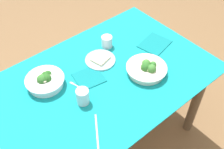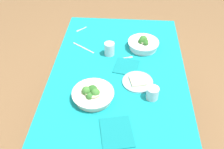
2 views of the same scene
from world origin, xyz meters
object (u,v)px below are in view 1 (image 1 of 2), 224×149
broccoli_bowl_near (147,69)px  fork_by_far_bowl (76,85)px  water_glass_center (107,42)px  water_glass_side (83,96)px  broccoli_bowl_far (45,81)px  napkin_folded_upper (155,44)px  table_knife_left (97,131)px  bread_side_plate (100,60)px  napkin_folded_lower (89,78)px

broccoli_bowl_near → fork_by_far_bowl: broccoli_bowl_near is taller
water_glass_center → water_glass_side: bearing=-144.8°
broccoli_bowl_far → broccoli_bowl_near: (0.55, -0.32, -0.00)m
water_glass_side → napkin_folded_upper: water_glass_side is taller
broccoli_bowl_far → water_glass_side: 0.27m
napkin_folded_upper → water_glass_side: bearing=-172.3°
water_glass_center → table_knife_left: bearing=-133.7°
water_glass_side → napkin_folded_upper: (0.70, 0.09, -0.05)m
water_glass_side → table_knife_left: 0.22m
water_glass_side → broccoli_bowl_far: bearing=111.2°
broccoli_bowl_near → water_glass_center: size_ratio=3.18×
bread_side_plate → napkin_folded_upper: 0.42m
broccoli_bowl_far → napkin_folded_upper: 0.82m
broccoli_bowl_far → napkin_folded_lower: 0.27m
water_glass_side → fork_by_far_bowl: (0.04, 0.13, -0.05)m
water_glass_side → table_knife_left: water_glass_side is taller
broccoli_bowl_far → napkin_folded_lower: bearing=-27.1°
broccoli_bowl_near → fork_by_far_bowl: bearing=154.4°
bread_side_plate → napkin_folded_lower: (-0.15, -0.08, -0.01)m
table_knife_left → fork_by_far_bowl: bearing=-162.7°
broccoli_bowl_far → broccoli_bowl_near: broccoli_bowl_far is taller
bread_side_plate → fork_by_far_bowl: 0.27m
bread_side_plate → water_glass_center: size_ratio=2.48×
napkin_folded_upper → water_glass_center: bearing=143.3°
bread_side_plate → water_glass_side: bearing=-144.4°
water_glass_side → table_knife_left: size_ratio=0.45×
bread_side_plate → water_glass_center: bearing=34.2°
bread_side_plate → fork_by_far_bowl: bearing=-162.5°
broccoli_bowl_far → water_glass_side: (0.10, -0.25, 0.01)m
table_knife_left → napkin_folded_lower: 0.40m
broccoli_bowl_near → bread_side_plate: size_ratio=1.28×
broccoli_bowl_near → napkin_folded_upper: 0.30m
table_knife_left → napkin_folded_lower: size_ratio=1.25×
broccoli_bowl_near → water_glass_side: water_glass_side is taller
water_glass_center → fork_by_far_bowl: size_ratio=0.79×
water_glass_side → napkin_folded_lower: water_glass_side is taller
broccoli_bowl_near → water_glass_center: 0.37m
bread_side_plate → napkin_folded_lower: size_ratio=1.18×
table_knife_left → broccoli_bowl_far: bearing=-141.6°
bread_side_plate → broccoli_bowl_far: bearing=173.7°
water_glass_center → water_glass_side: 0.52m
bread_side_plate → water_glass_side: size_ratio=2.08×
water_glass_center → napkin_folded_lower: (-0.29, -0.17, -0.04)m
bread_side_plate → fork_by_far_bowl: bread_side_plate is taller
broccoli_bowl_near → bread_side_plate: broccoli_bowl_near is taller
water_glass_center → fork_by_far_bowl: bearing=-156.3°
broccoli_bowl_far → water_glass_center: (0.52, 0.04, 0.00)m
water_glass_side → napkin_folded_upper: bearing=7.7°
napkin_folded_lower → broccoli_bowl_near: bearing=-32.5°
broccoli_bowl_near → water_glass_center: broccoli_bowl_near is taller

